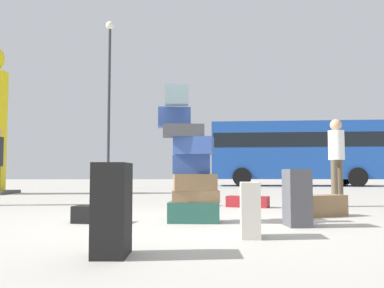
{
  "coord_description": "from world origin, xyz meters",
  "views": [
    {
      "loc": [
        -0.21,
        -5.3,
        0.63
      ],
      "look_at": [
        0.08,
        0.7,
        1.05
      ],
      "focal_mm": 39.37,
      "sensor_mm": 36.0,
      "label": 1
    }
  ],
  "objects_px": {
    "suitcase_black_foreground_near": "(190,198)",
    "suitcase_black_upright_blue": "(112,209)",
    "suitcase_black_left_side": "(95,214)",
    "person_tourist_with_camera": "(336,154)",
    "suitcase_cream_white_trunk": "(250,210)",
    "suitcase_maroon_behind_tower": "(248,202)",
    "parked_bus": "(295,149)",
    "lamp_post": "(109,81)",
    "suitcase_brown_right_side": "(322,206)",
    "suitcase_tower": "(190,169)",
    "suitcase_charcoal_foreground_far": "(297,198)"
  },
  "relations": [
    {
      "from": "suitcase_tower",
      "to": "suitcase_black_upright_blue",
      "type": "xyz_separation_m",
      "value": [
        -0.69,
        -2.17,
        -0.33
      ]
    },
    {
      "from": "suitcase_cream_white_trunk",
      "to": "suitcase_black_foreground_near",
      "type": "distance_m",
      "value": 4.1
    },
    {
      "from": "suitcase_maroon_behind_tower",
      "to": "suitcase_cream_white_trunk",
      "type": "xyz_separation_m",
      "value": [
        -0.64,
        -3.66,
        0.17
      ]
    },
    {
      "from": "suitcase_black_upright_blue",
      "to": "suitcase_cream_white_trunk",
      "type": "bearing_deg",
      "value": 38.72
    },
    {
      "from": "person_tourist_with_camera",
      "to": "suitcase_maroon_behind_tower",
      "type": "bearing_deg",
      "value": -39.69
    },
    {
      "from": "person_tourist_with_camera",
      "to": "lamp_post",
      "type": "distance_m",
      "value": 12.3
    },
    {
      "from": "suitcase_maroon_behind_tower",
      "to": "suitcase_black_left_side",
      "type": "distance_m",
      "value": 3.35
    },
    {
      "from": "suitcase_black_left_side",
      "to": "suitcase_black_foreground_near",
      "type": "distance_m",
      "value": 3.06
    },
    {
      "from": "suitcase_maroon_behind_tower",
      "to": "suitcase_black_upright_blue",
      "type": "bearing_deg",
      "value": -88.38
    },
    {
      "from": "suitcase_brown_right_side",
      "to": "suitcase_black_foreground_near",
      "type": "distance_m",
      "value": 2.81
    },
    {
      "from": "suitcase_black_left_side",
      "to": "person_tourist_with_camera",
      "type": "relative_size",
      "value": 0.31
    },
    {
      "from": "suitcase_tower",
      "to": "suitcase_black_foreground_near",
      "type": "height_order",
      "value": "suitcase_tower"
    },
    {
      "from": "suitcase_tower",
      "to": "parked_bus",
      "type": "bearing_deg",
      "value": 68.9
    },
    {
      "from": "suitcase_black_upright_blue",
      "to": "suitcase_brown_right_side",
      "type": "relative_size",
      "value": 0.96
    },
    {
      "from": "suitcase_black_upright_blue",
      "to": "suitcase_black_foreground_near",
      "type": "relative_size",
      "value": 1.34
    },
    {
      "from": "suitcase_cream_white_trunk",
      "to": "lamp_post",
      "type": "xyz_separation_m",
      "value": [
        -3.48,
        13.93,
        4.34
      ]
    },
    {
      "from": "suitcase_black_foreground_near",
      "to": "person_tourist_with_camera",
      "type": "xyz_separation_m",
      "value": [
        2.78,
        -0.35,
        0.85
      ]
    },
    {
      "from": "suitcase_maroon_behind_tower",
      "to": "suitcase_black_foreground_near",
      "type": "relative_size",
      "value": 1.46
    },
    {
      "from": "suitcase_black_foreground_near",
      "to": "suitcase_maroon_behind_tower",
      "type": "bearing_deg",
      "value": -40.99
    },
    {
      "from": "person_tourist_with_camera",
      "to": "lamp_post",
      "type": "relative_size",
      "value": 0.23
    },
    {
      "from": "suitcase_brown_right_side",
      "to": "suitcase_cream_white_trunk",
      "type": "bearing_deg",
      "value": -147.2
    },
    {
      "from": "person_tourist_with_camera",
      "to": "parked_bus",
      "type": "height_order",
      "value": "parked_bus"
    },
    {
      "from": "suitcase_black_upright_blue",
      "to": "person_tourist_with_camera",
      "type": "height_order",
      "value": "person_tourist_with_camera"
    },
    {
      "from": "suitcase_brown_right_side",
      "to": "person_tourist_with_camera",
      "type": "xyz_separation_m",
      "value": [
        0.95,
        1.77,
        0.85
      ]
    },
    {
      "from": "suitcase_charcoal_foreground_far",
      "to": "suitcase_black_upright_blue",
      "type": "distance_m",
      "value": 2.59
    },
    {
      "from": "suitcase_maroon_behind_tower",
      "to": "suitcase_black_upright_blue",
      "type": "xyz_separation_m",
      "value": [
        -1.87,
        -4.54,
        0.25
      ]
    },
    {
      "from": "suitcase_black_upright_blue",
      "to": "suitcase_black_foreground_near",
      "type": "xyz_separation_m",
      "value": [
        0.81,
        4.95,
        -0.21
      ]
    },
    {
      "from": "suitcase_black_foreground_near",
      "to": "lamp_post",
      "type": "relative_size",
      "value": 0.07
    },
    {
      "from": "suitcase_maroon_behind_tower",
      "to": "parked_bus",
      "type": "bearing_deg",
      "value": 93.94
    },
    {
      "from": "suitcase_black_foreground_near",
      "to": "suitcase_black_upright_blue",
      "type": "bearing_deg",
      "value": -118.88
    },
    {
      "from": "suitcase_cream_white_trunk",
      "to": "lamp_post",
      "type": "bearing_deg",
      "value": 111.15
    },
    {
      "from": "suitcase_black_upright_blue",
      "to": "suitcase_black_left_side",
      "type": "bearing_deg",
      "value": 106.6
    },
    {
      "from": "suitcase_maroon_behind_tower",
      "to": "person_tourist_with_camera",
      "type": "distance_m",
      "value": 1.95
    },
    {
      "from": "suitcase_black_upright_blue",
      "to": "person_tourist_with_camera",
      "type": "distance_m",
      "value": 5.88
    },
    {
      "from": "suitcase_charcoal_foreground_far",
      "to": "person_tourist_with_camera",
      "type": "xyz_separation_m",
      "value": [
        1.65,
        2.9,
        0.66
      ]
    },
    {
      "from": "suitcase_tower",
      "to": "suitcase_brown_right_side",
      "type": "distance_m",
      "value": 2.13
    },
    {
      "from": "suitcase_charcoal_foreground_far",
      "to": "suitcase_brown_right_side",
      "type": "xyz_separation_m",
      "value": [
        0.7,
        1.12,
        -0.18
      ]
    },
    {
      "from": "suitcase_maroon_behind_tower",
      "to": "suitcase_black_foreground_near",
      "type": "xyz_separation_m",
      "value": [
        -1.06,
        0.41,
        0.04
      ]
    },
    {
      "from": "suitcase_black_left_side",
      "to": "suitcase_cream_white_trunk",
      "type": "distance_m",
      "value": 2.2
    },
    {
      "from": "suitcase_black_foreground_near",
      "to": "person_tourist_with_camera",
      "type": "relative_size",
      "value": 0.32
    },
    {
      "from": "suitcase_charcoal_foreground_far",
      "to": "suitcase_black_left_side",
      "type": "bearing_deg",
      "value": 168.77
    },
    {
      "from": "person_tourist_with_camera",
      "to": "suitcase_black_upright_blue",
      "type": "bearing_deg",
      "value": 10.12
    },
    {
      "from": "suitcase_maroon_behind_tower",
      "to": "person_tourist_with_camera",
      "type": "bearing_deg",
      "value": 26.16
    },
    {
      "from": "suitcase_charcoal_foreground_far",
      "to": "suitcase_cream_white_trunk",
      "type": "xyz_separation_m",
      "value": [
        -0.72,
        -0.83,
        -0.07
      ]
    },
    {
      "from": "suitcase_brown_right_side",
      "to": "suitcase_cream_white_trunk",
      "type": "xyz_separation_m",
      "value": [
        -1.42,
        -1.95,
        0.12
      ]
    },
    {
      "from": "suitcase_black_left_side",
      "to": "suitcase_black_upright_blue",
      "type": "xyz_separation_m",
      "value": [
        0.52,
        -2.19,
        0.25
      ]
    },
    {
      "from": "suitcase_charcoal_foreground_far",
      "to": "suitcase_black_upright_blue",
      "type": "relative_size",
      "value": 0.96
    },
    {
      "from": "suitcase_charcoal_foreground_far",
      "to": "lamp_post",
      "type": "xyz_separation_m",
      "value": [
        -4.2,
        13.1,
        4.28
      ]
    },
    {
      "from": "suitcase_black_foreground_near",
      "to": "suitcase_tower",
      "type": "bearing_deg",
      "value": -112.07
    },
    {
      "from": "suitcase_black_foreground_near",
      "to": "suitcase_cream_white_trunk",
      "type": "bearing_deg",
      "value": -103.76
    }
  ]
}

